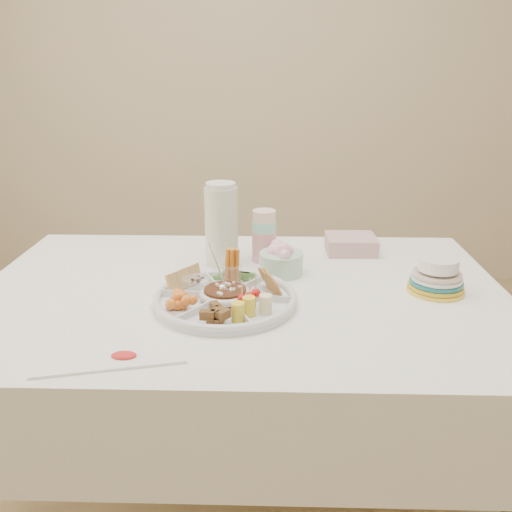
{
  "coord_description": "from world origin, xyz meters",
  "views": [
    {
      "loc": [
        0.08,
        -1.43,
        1.37
      ],
      "look_at": [
        0.04,
        -0.0,
        0.86
      ],
      "focal_mm": 38.0,
      "sensor_mm": 36.0,
      "label": 1
    }
  ],
  "objects_px": {
    "dining_table": "(242,402)",
    "party_tray": "(225,297)",
    "plate_stack": "(437,275)",
    "thermos": "(221,224)"
  },
  "relations": [
    {
      "from": "plate_stack",
      "to": "dining_table",
      "type": "bearing_deg",
      "value": -179.61
    },
    {
      "from": "plate_stack",
      "to": "thermos",
      "type": "bearing_deg",
      "value": 161.8
    },
    {
      "from": "dining_table",
      "to": "plate_stack",
      "type": "distance_m",
      "value": 0.7
    },
    {
      "from": "dining_table",
      "to": "party_tray",
      "type": "distance_m",
      "value": 0.42
    },
    {
      "from": "party_tray",
      "to": "plate_stack",
      "type": "relative_size",
      "value": 2.39
    },
    {
      "from": "dining_table",
      "to": "thermos",
      "type": "height_order",
      "value": "thermos"
    },
    {
      "from": "thermos",
      "to": "party_tray",
      "type": "bearing_deg",
      "value": -83.56
    },
    {
      "from": "dining_table",
      "to": "plate_stack",
      "type": "xyz_separation_m",
      "value": [
        0.56,
        0.0,
        0.43
      ]
    },
    {
      "from": "thermos",
      "to": "plate_stack",
      "type": "distance_m",
      "value": 0.66
    },
    {
      "from": "plate_stack",
      "to": "party_tray",
      "type": "bearing_deg",
      "value": -169.99
    }
  ]
}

